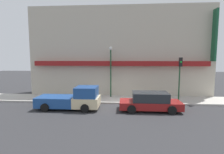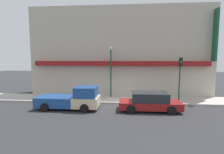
{
  "view_description": "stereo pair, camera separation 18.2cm",
  "coord_description": "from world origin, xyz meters",
  "px_view_note": "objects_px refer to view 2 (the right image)",
  "views": [
    {
      "loc": [
        0.53,
        -15.52,
        4.17
      ],
      "look_at": [
        -0.68,
        1.26,
        2.35
      ],
      "focal_mm": 28.0,
      "sensor_mm": 36.0,
      "label": 1
    },
    {
      "loc": [
        0.71,
        -15.51,
        4.17
      ],
      "look_at": [
        -0.68,
        1.26,
        2.35
      ],
      "focal_mm": 28.0,
      "sensor_mm": 36.0,
      "label": 2
    }
  ],
  "objects_px": {
    "street_lamp": "(111,65)",
    "fire_hydrant": "(141,98)",
    "pickup_truck": "(72,99)",
    "traffic_light": "(180,72)",
    "parked_car": "(150,102)"
  },
  "relations": [
    {
      "from": "traffic_light",
      "to": "pickup_truck",
      "type": "bearing_deg",
      "value": -167.01
    },
    {
      "from": "parked_car",
      "to": "street_lamp",
      "type": "xyz_separation_m",
      "value": [
        -3.48,
        4.17,
        2.72
      ]
    },
    {
      "from": "pickup_truck",
      "to": "fire_hydrant",
      "type": "height_order",
      "value": "pickup_truck"
    },
    {
      "from": "fire_hydrant",
      "to": "traffic_light",
      "type": "relative_size",
      "value": 0.16
    },
    {
      "from": "parked_car",
      "to": "traffic_light",
      "type": "relative_size",
      "value": 1.18
    },
    {
      "from": "fire_hydrant",
      "to": "street_lamp",
      "type": "xyz_separation_m",
      "value": [
        -3.01,
        1.69,
        2.97
      ]
    },
    {
      "from": "pickup_truck",
      "to": "traffic_light",
      "type": "xyz_separation_m",
      "value": [
        9.19,
        2.12,
        2.13
      ]
    },
    {
      "from": "pickup_truck",
      "to": "street_lamp",
      "type": "relative_size",
      "value": 0.98
    },
    {
      "from": "parked_car",
      "to": "traffic_light",
      "type": "distance_m",
      "value": 4.22
    },
    {
      "from": "pickup_truck",
      "to": "traffic_light",
      "type": "bearing_deg",
      "value": 12.42
    },
    {
      "from": "fire_hydrant",
      "to": "traffic_light",
      "type": "height_order",
      "value": "traffic_light"
    },
    {
      "from": "street_lamp",
      "to": "traffic_light",
      "type": "height_order",
      "value": "street_lamp"
    },
    {
      "from": "pickup_truck",
      "to": "street_lamp",
      "type": "height_order",
      "value": "street_lamp"
    },
    {
      "from": "street_lamp",
      "to": "fire_hydrant",
      "type": "bearing_deg",
      "value": -29.4
    },
    {
      "from": "fire_hydrant",
      "to": "traffic_light",
      "type": "distance_m",
      "value": 4.19
    }
  ]
}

